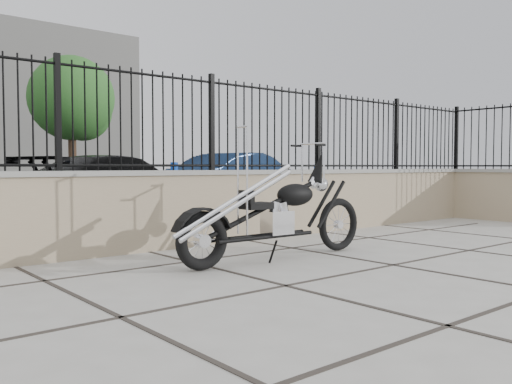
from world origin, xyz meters
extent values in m
plane|color=#99968E|center=(0.00, 0.00, 0.00)|extent=(90.00, 90.00, 0.00)
cube|color=gray|center=(0.00, 2.50, 0.48)|extent=(14.00, 0.36, 0.96)
cube|color=gray|center=(6.85, 1.30, 0.48)|extent=(0.36, 2.50, 0.96)
cube|color=black|center=(0.00, 2.50, 1.56)|extent=(14.00, 0.08, 1.20)
imported|color=black|center=(1.99, 7.32, 0.62)|extent=(4.60, 3.01, 1.24)
imported|color=#112240|center=(5.35, 7.28, 0.67)|extent=(4.25, 2.18, 1.33)
cylinder|color=#0E36D6|center=(1.75, 4.68, 0.54)|extent=(0.16, 0.16, 1.08)
cylinder|color=#0C3BB7|center=(5.82, 5.24, 0.53)|extent=(0.15, 0.15, 1.05)
cylinder|color=#382619|center=(4.46, 16.30, 1.44)|extent=(0.29, 0.29, 2.89)
sphere|color=#2A712A|center=(4.46, 16.30, 3.66)|extent=(3.08, 3.08, 3.08)
camera|label=1|loc=(-3.09, -3.31, 1.01)|focal=38.00mm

